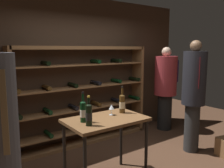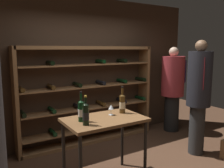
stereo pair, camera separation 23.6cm
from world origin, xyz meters
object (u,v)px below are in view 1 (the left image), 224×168
(person_guest_plum_blouse, at_px, (165,85))
(wine_bottle_red_label, at_px, (89,114))
(wine_bottle_green_slim, at_px, (83,111))
(wine_bottle_amber_reserve, at_px, (122,103))
(person_bystander_dark_jacket, at_px, (194,91))
(wine_rack, at_px, (85,96))
(wine_glass_stemmed_left, at_px, (112,107))
(tasting_table, at_px, (106,126))

(person_guest_plum_blouse, relative_size, wine_bottle_red_label, 5.11)
(wine_bottle_green_slim, bearing_deg, wine_bottle_amber_reserve, 5.03)
(wine_bottle_green_slim, bearing_deg, person_bystander_dark_jacket, -2.05)
(wine_bottle_amber_reserve, relative_size, wine_bottle_green_slim, 1.00)
(wine_rack, bearing_deg, person_guest_plum_blouse, -11.22)
(wine_bottle_red_label, height_order, wine_glass_stemmed_left, wine_bottle_red_label)
(wine_rack, xyz_separation_m, wine_glass_stemmed_left, (-0.33, -1.33, 0.09))
(wine_rack, height_order, wine_bottle_red_label, wine_rack)
(tasting_table, xyz_separation_m, person_bystander_dark_jacket, (1.84, -0.04, 0.30))
(wine_bottle_red_label, distance_m, wine_glass_stemmed_left, 0.53)
(person_bystander_dark_jacket, distance_m, wine_glass_stemmed_left, 1.69)
(tasting_table, height_order, wine_bottle_red_label, wine_bottle_red_label)
(tasting_table, height_order, wine_bottle_green_slim, wine_bottle_green_slim)
(wine_bottle_red_label, bearing_deg, wine_bottle_amber_reserve, 17.99)
(wine_bottle_green_slim, bearing_deg, wine_bottle_red_label, -94.35)
(wine_rack, height_order, person_guest_plum_blouse, wine_rack)
(tasting_table, distance_m, wine_bottle_red_label, 0.43)
(wine_rack, relative_size, wine_bottle_green_slim, 7.15)
(person_bystander_dark_jacket, bearing_deg, wine_bottle_amber_reserve, 141.13)
(tasting_table, relative_size, person_guest_plum_blouse, 0.57)
(wine_rack, bearing_deg, person_bystander_dark_jacket, -47.18)
(wine_bottle_green_slim, xyz_separation_m, wine_bottle_red_label, (-0.01, -0.16, -0.00))
(wine_rack, relative_size, person_guest_plum_blouse, 1.48)
(person_guest_plum_blouse, relative_size, wine_glass_stemmed_left, 12.66)
(person_bystander_dark_jacket, height_order, wine_glass_stemmed_left, person_bystander_dark_jacket)
(wine_bottle_amber_reserve, bearing_deg, wine_rack, 84.28)
(wine_rack, height_order, wine_glass_stemmed_left, wine_rack)
(wine_rack, xyz_separation_m, wine_bottle_green_slim, (-0.80, -1.38, 0.13))
(person_bystander_dark_jacket, xyz_separation_m, wine_glass_stemmed_left, (-1.68, 0.13, -0.08))
(tasting_table, distance_m, wine_glass_stemmed_left, 0.28)
(wine_glass_stemmed_left, bearing_deg, person_bystander_dark_jacket, -4.34)
(person_bystander_dark_jacket, bearing_deg, wine_bottle_green_slim, 144.31)
(wine_bottle_amber_reserve, bearing_deg, wine_glass_stemmed_left, -177.53)
(person_guest_plum_blouse, height_order, wine_bottle_green_slim, person_guest_plum_blouse)
(tasting_table, bearing_deg, wine_bottle_amber_reserve, 15.44)
(tasting_table, bearing_deg, person_guest_plum_blouse, 24.23)
(person_bystander_dark_jacket, bearing_deg, wine_rack, 99.17)
(wine_glass_stemmed_left, bearing_deg, person_guest_plum_blouse, 23.83)
(person_bystander_dark_jacket, height_order, wine_bottle_green_slim, person_bystander_dark_jacket)
(wine_bottle_amber_reserve, xyz_separation_m, wine_bottle_red_label, (-0.68, -0.22, -0.00))
(tasting_table, height_order, person_bystander_dark_jacket, person_bystander_dark_jacket)
(wine_rack, height_order, tasting_table, wine_rack)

